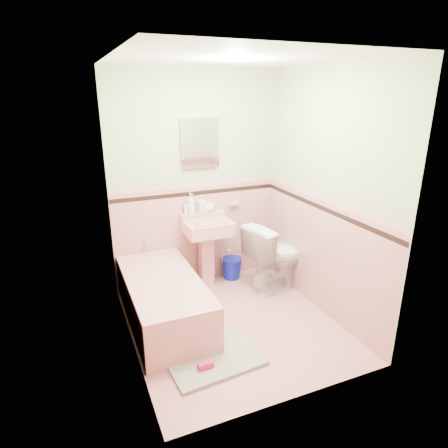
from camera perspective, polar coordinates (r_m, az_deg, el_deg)
name	(u,v)px	position (r m, az deg, el deg)	size (l,w,h in m)	color
floor	(233,324)	(4.06, 1.41, -14.57)	(2.20, 2.20, 0.00)	#D58F8C
ceiling	(236,58)	(3.40, 1.78, 23.33)	(2.20, 2.20, 0.00)	white
wall_back	(196,182)	(4.52, -4.20, 6.23)	(2.50, 2.50, 0.00)	beige
wall_front	(302,249)	(2.62, 11.52, -3.64)	(2.50, 2.50, 0.00)	beige
wall_left	(124,220)	(3.26, -14.66, 0.64)	(2.50, 2.50, 0.00)	beige
wall_right	(325,196)	(4.03, 14.69, 4.09)	(2.50, 2.50, 0.00)	beige
wainscot_back	(197,235)	(4.69, -3.96, -1.57)	(2.00, 2.00, 0.00)	#D89491
wainscot_front	(295,331)	(2.94, 10.53, -15.37)	(2.00, 2.00, 0.00)	#D89491
wainscot_left	(131,290)	(3.52, -13.58, -9.44)	(2.20, 2.20, 0.00)	#D89491
wainscot_right	(319,255)	(4.23, 13.83, -4.47)	(2.20, 2.20, 0.00)	#D89491
accent_back	(197,193)	(4.53, -4.08, 4.58)	(2.00, 2.00, 0.00)	black
accent_front	(300,266)	(2.68, 11.12, -6.08)	(2.00, 2.00, 0.00)	black
accent_left	(127,234)	(3.31, -14.17, -1.46)	(2.20, 2.20, 0.00)	black
accent_right	(322,208)	(4.05, 14.33, 2.29)	(2.20, 2.20, 0.00)	black
cap_back	(196,185)	(4.51, -4.11, 5.81)	(2.00, 2.00, 0.00)	#D59394
cap_front	(300,252)	(2.64, 11.26, -4.11)	(2.00, 2.00, 0.00)	#D59394
cap_left	(126,223)	(3.27, -14.31, 0.18)	(2.20, 2.20, 0.00)	#D59394
cap_right	(323,199)	(4.03, 14.45, 3.65)	(2.20, 2.20, 0.00)	#D59394
bathtub	(164,301)	(4.04, -8.89, -11.26)	(0.70, 1.50, 0.45)	#D0908D
tub_faucet	(146,241)	(4.50, -11.42, -2.42)	(0.04, 0.04, 0.12)	silver
sink	(208,254)	(4.58, -2.38, -4.53)	(0.53, 0.48, 0.84)	#D0908D
sink_faucet	(203,208)	(4.52, -3.10, 2.32)	(0.02, 0.02, 0.10)	silver
medicine_cabinet	(200,143)	(4.43, -3.58, 11.89)	(0.44, 0.04, 0.55)	white
soap_dish	(234,203)	(4.72, 1.46, 3.07)	(0.12, 0.07, 0.04)	#D0908D
soap_bottle_left	(191,203)	(4.49, -4.96, 3.07)	(0.09, 0.10, 0.25)	#B2B2B2
soap_bottle_mid	(202,204)	(4.54, -3.31, 3.03)	(0.09, 0.10, 0.21)	#B2B2B2
soap_bottle_right	(210,205)	(4.58, -2.15, 2.79)	(0.11, 0.11, 0.15)	#B2B2B2
tube	(186,209)	(4.49, -5.70, 2.21)	(0.04, 0.04, 0.12)	white
toilet	(278,255)	(4.62, 8.00, -4.58)	(0.46, 0.81, 0.82)	white
bucket	(231,268)	(4.91, 1.11, -6.55)	(0.26, 0.26, 0.26)	#0A16A3
bath_mat	(214,359)	(3.59, -1.46, -19.37)	(0.81, 0.54, 0.03)	gray
shoe	(205,365)	(3.46, -2.76, -20.14)	(0.13, 0.06, 0.05)	#BF1E59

